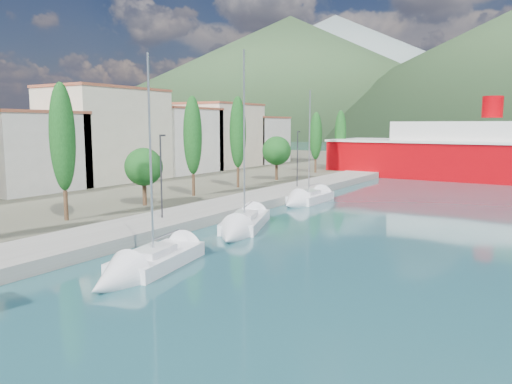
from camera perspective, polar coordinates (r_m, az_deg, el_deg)
The scene contains 9 objects.
ground at distance 132.79m, azimuth 24.77°, elevation 3.73°, with size 1400.00×1400.00×0.00m, color #225259.
quay at distance 45.61m, azimuth -1.74°, elevation -1.34°, with size 5.00×88.00×0.80m, color gray.
land_strip at distance 79.12m, azimuth -21.14°, elevation 1.95°, with size 70.00×148.00×0.70m, color #565644.
town_buildings at distance 68.12m, azimuth -13.02°, elevation 5.83°, with size 9.20×69.20×11.30m.
tree_row at distance 52.69m, azimuth -3.54°, elevation 5.62°, with size 3.57×63.89×9.93m.
lamp_posts at distance 36.85m, azimuth -10.82°, elevation 2.14°, with size 0.15×44.42×6.06m.
sailboat_near at distance 25.97m, azimuth -13.63°, elevation -8.72°, with size 4.03×8.78×12.16m.
sailboat_mid at distance 35.06m, azimuth -1.97°, elevation -4.22°, with size 5.78×9.87×13.82m.
sailboat_far at distance 47.93m, azimuth 5.21°, elevation -1.01°, with size 2.60×8.07×11.86m.
Camera 1 is at (15.76, -11.63, 7.57)m, focal length 35.00 mm.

